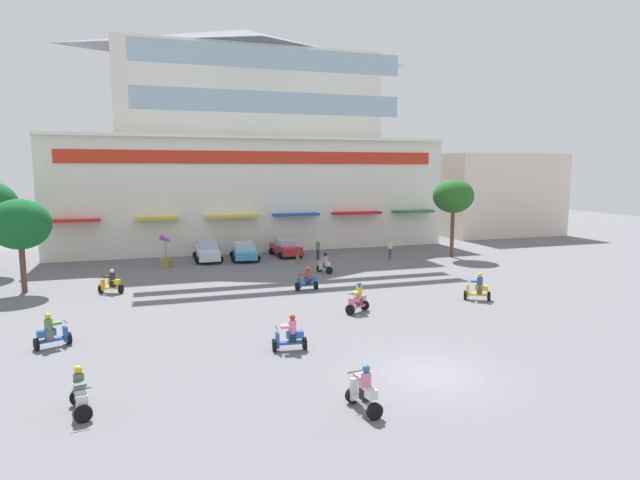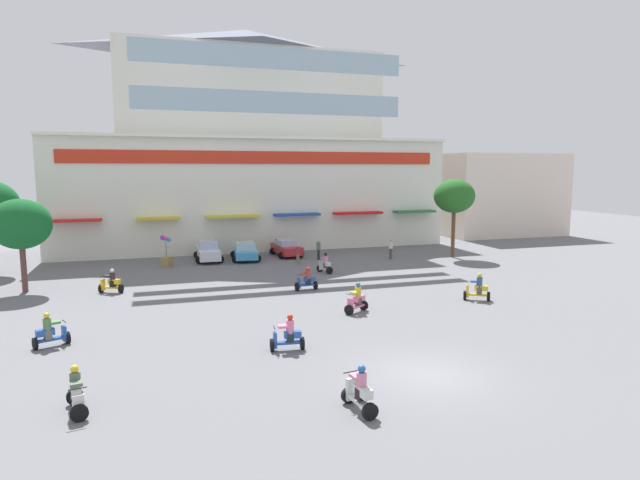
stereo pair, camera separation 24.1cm
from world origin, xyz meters
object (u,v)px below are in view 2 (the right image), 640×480
(parked_car_1, at_px, (245,251))
(scooter_rider_4, at_px, (50,333))
(scooter_rider_1, at_px, (111,283))
(scooter_rider_5, at_px, (307,281))
(parked_car_0, at_px, (208,251))
(parked_car_2, at_px, (287,248))
(pedestrian_0, at_px, (298,253))
(scooter_rider_8, at_px, (325,264))
(pedestrian_1, at_px, (319,248))
(plaza_tree_1, at_px, (454,196))
(scooter_rider_7, at_px, (76,394))
(pedestrian_2, at_px, (391,248))
(scooter_rider_2, at_px, (288,336))
(balloon_vendor_cart, at_px, (166,254))
(scooter_rider_3, at_px, (477,289))
(plaza_tree_0, at_px, (21,225))
(scooter_rider_9, at_px, (357,300))
(scooter_rider_0, at_px, (360,392))

(parked_car_1, height_order, scooter_rider_4, scooter_rider_4)
(scooter_rider_1, distance_m, scooter_rider_5, 11.82)
(parked_car_0, height_order, parked_car_2, parked_car_0)
(parked_car_1, distance_m, pedestrian_0, 4.87)
(scooter_rider_8, distance_m, pedestrian_1, 5.67)
(plaza_tree_1, bearing_deg, scooter_rider_7, -140.50)
(pedestrian_1, bearing_deg, parked_car_0, 165.48)
(pedestrian_0, bearing_deg, pedestrian_2, 0.36)
(scooter_rider_2, distance_m, balloon_vendor_cart, 21.58)
(scooter_rider_1, distance_m, pedestrian_0, 14.52)
(scooter_rider_3, relative_size, balloon_vendor_cart, 0.64)
(plaza_tree_0, bearing_deg, scooter_rider_9, -30.86)
(scooter_rider_3, bearing_deg, pedestrian_1, 106.02)
(plaza_tree_1, xyz_separation_m, parked_car_1, (-17.01, 3.91, -4.42))
(scooter_rider_1, height_order, pedestrian_2, pedestrian_2)
(scooter_rider_3, bearing_deg, scooter_rider_8, 119.45)
(scooter_rider_0, bearing_deg, plaza_tree_1, 53.25)
(parked_car_0, relative_size, scooter_rider_2, 2.99)
(scooter_rider_2, height_order, scooter_rider_5, scooter_rider_2)
(plaza_tree_0, bearing_deg, pedestrian_2, 8.69)
(balloon_vendor_cart, bearing_deg, parked_car_0, 27.82)
(scooter_rider_5, xyz_separation_m, pedestrian_0, (1.82, 8.71, 0.31))
(parked_car_1, height_order, scooter_rider_3, scooter_rider_3)
(parked_car_2, distance_m, scooter_rider_0, 29.79)
(scooter_rider_1, distance_m, pedestrian_2, 22.08)
(scooter_rider_7, bearing_deg, scooter_rider_5, 50.61)
(scooter_rider_9, xyz_separation_m, pedestrian_1, (2.97, 16.09, 0.30))
(parked_car_1, height_order, scooter_rider_2, scooter_rider_2)
(scooter_rider_3, relative_size, scooter_rider_7, 1.02)
(scooter_rider_1, xyz_separation_m, pedestrian_2, (21.28, 5.89, 0.34))
(scooter_rider_1, height_order, scooter_rider_4, scooter_rider_4)
(plaza_tree_0, distance_m, scooter_rider_5, 17.53)
(scooter_rider_8, bearing_deg, scooter_rider_1, -172.24)
(scooter_rider_2, bearing_deg, balloon_vendor_cart, 101.28)
(parked_car_0, distance_m, scooter_rider_1, 11.85)
(plaza_tree_1, relative_size, balloon_vendor_cart, 2.68)
(scooter_rider_3, distance_m, scooter_rider_8, 11.77)
(scooter_rider_7, distance_m, pedestrian_2, 31.00)
(pedestrian_0, bearing_deg, balloon_vendor_cart, 167.83)
(scooter_rider_8, bearing_deg, scooter_rider_0, -105.36)
(scooter_rider_4, height_order, scooter_rider_7, scooter_rider_4)
(pedestrian_1, distance_m, balloon_vendor_cart, 12.06)
(scooter_rider_7, bearing_deg, scooter_rider_9, 33.09)
(plaza_tree_0, xyz_separation_m, parked_car_2, (18.46, 8.18, -3.40))
(scooter_rider_1, relative_size, scooter_rider_8, 0.99)
(plaza_tree_1, xyz_separation_m, scooter_rider_8, (-12.48, -3.28, -4.53))
(pedestrian_0, bearing_deg, parked_car_0, 149.23)
(plaza_tree_1, bearing_deg, balloon_vendor_cart, 173.28)
(parked_car_2, bearing_deg, pedestrian_1, -51.34)
(scooter_rider_3, bearing_deg, scooter_rider_0, -136.55)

